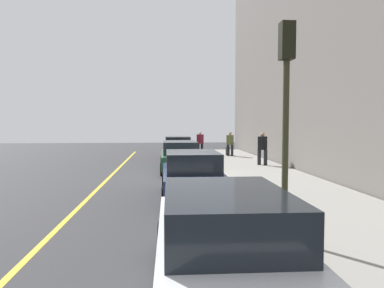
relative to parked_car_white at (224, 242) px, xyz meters
The scene contains 14 objects.
ground_plane 11.59m from the parked_car_white, ahead, with size 56.00×56.00×0.00m, color #333335.
sidewalk 12.03m from the parked_car_white, 15.70° to the right, with size 28.00×4.60×0.15m, color gray.
building_facade 14.67m from the parked_car_white, 27.43° to the right, with size 32.00×0.80×15.00m, color #66605B.
lane_stripe_centre 12.04m from the parked_car_white, 15.68° to the left, with size 28.00×0.14×0.01m, color gold.
snow_bank_curb 10.05m from the parked_car_white, ahead, with size 6.04×0.56×0.22m, color white.
parked_car_white is the anchor object (origin of this frame).
parked_car_navy 6.45m from the parked_car_white, ahead, with size 4.46×1.90×1.51m.
parked_car_green 12.94m from the parked_car_white, ahead, with size 4.74×1.91×1.51m.
parked_car_maroon 19.28m from the parked_car_white, ahead, with size 4.30×1.92×1.51m.
pedestrian_olive_coat 19.87m from the parked_car_white, 10.68° to the right, with size 0.50×0.52×1.65m.
pedestrian_burgundy_coat 21.00m from the parked_car_white, ahead, with size 0.53×0.49×1.66m.
pedestrian_black_coat 14.76m from the parked_car_white, 17.49° to the right, with size 0.55×0.55×1.77m.
traffic_light_pole 3.26m from the parked_car_white, 38.41° to the right, with size 0.35×0.26×4.14m.
rolling_suitcase 20.37m from the parked_car_white, 10.21° to the right, with size 0.34×0.22×0.93m.
Camera 1 is at (-16.39, 0.76, 2.40)m, focal length 33.69 mm.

